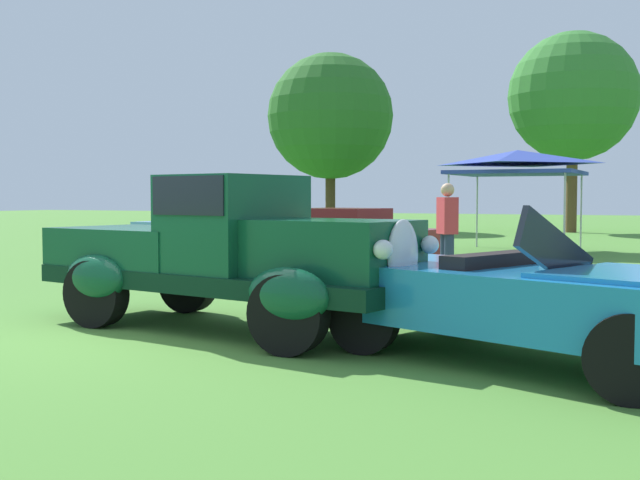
# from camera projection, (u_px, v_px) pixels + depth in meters

# --- Properties ---
(ground_plane) EXTENTS (120.00, 120.00, 0.00)m
(ground_plane) POSITION_uv_depth(u_px,v_px,m) (148.00, 334.00, 8.60)
(ground_plane) COLOR #4C8433
(feature_pickup_truck) EXTENTS (4.81, 2.42, 1.70)m
(feature_pickup_truck) POSITION_uv_depth(u_px,v_px,m) (228.00, 251.00, 8.78)
(feature_pickup_truck) COLOR black
(feature_pickup_truck) RESTS_ON ground_plane
(neighbor_convertible) EXTENTS (4.55, 3.05, 1.40)m
(neighbor_convertible) POSITION_uv_depth(u_px,v_px,m) (541.00, 299.00, 7.00)
(neighbor_convertible) COLOR #1E7AB7
(neighbor_convertible) RESTS_ON ground_plane
(show_car_skyblue) EXTENTS (4.49, 1.90, 1.22)m
(show_car_skyblue) POSITION_uv_depth(u_px,v_px,m) (215.00, 230.00, 20.98)
(show_car_skyblue) COLOR #669EDB
(show_car_skyblue) RESTS_ON ground_plane
(show_car_burgundy) EXTENTS (4.12, 2.30, 1.22)m
(show_car_burgundy) POSITION_uv_depth(u_px,v_px,m) (346.00, 237.00, 17.11)
(show_car_burgundy) COLOR maroon
(show_car_burgundy) RESTS_ON ground_plane
(spectator_near_truck) EXTENTS (0.43, 0.46, 1.69)m
(spectator_near_truck) POSITION_uv_depth(u_px,v_px,m) (447.00, 231.00, 13.10)
(spectator_near_truck) COLOR #283351
(spectator_near_truck) RESTS_ON ground_plane
(spectator_by_row) EXTENTS (0.45, 0.45, 1.69)m
(spectator_by_row) POSITION_uv_depth(u_px,v_px,m) (289.00, 231.00, 12.83)
(spectator_by_row) COLOR #283351
(spectator_by_row) RESTS_ON ground_plane
(canopy_tent_left_field) EXTENTS (3.24, 3.24, 2.71)m
(canopy_tent_left_field) POSITION_uv_depth(u_px,v_px,m) (517.00, 161.00, 21.37)
(canopy_tent_left_field) COLOR #B7B7BC
(canopy_tent_left_field) RESTS_ON ground_plane
(treeline_far_left) EXTENTS (5.58, 5.58, 7.83)m
(treeline_far_left) POSITION_uv_depth(u_px,v_px,m) (330.00, 117.00, 35.58)
(treeline_far_left) COLOR #47331E
(treeline_far_left) RESTS_ON ground_plane
(treeline_mid_left) EXTENTS (5.23, 5.23, 8.16)m
(treeline_mid_left) POSITION_uv_depth(u_px,v_px,m) (573.00, 97.00, 32.58)
(treeline_mid_left) COLOR brown
(treeline_mid_left) RESTS_ON ground_plane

